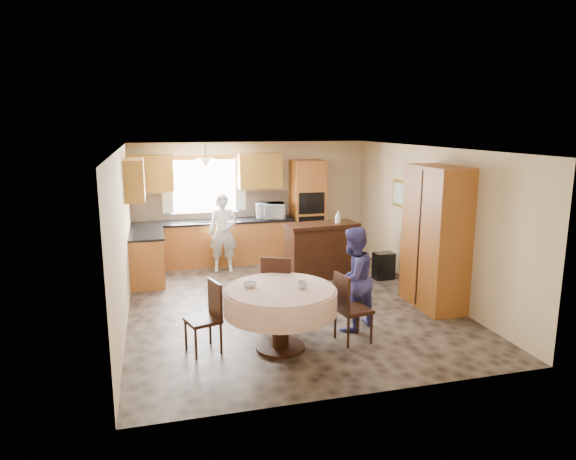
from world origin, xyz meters
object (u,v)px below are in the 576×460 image
(oven_tower, at_px, (307,210))
(dining_table, at_px, (280,302))
(chair_left, at_px, (208,313))
(chair_back, at_px, (277,287))
(cupboard, at_px, (436,237))
(person_sink, at_px, (223,233))
(person_dining, at_px, (353,279))
(sideboard, at_px, (321,252))
(chair_right, at_px, (349,305))

(oven_tower, xyz_separation_m, dining_table, (-1.69, -4.34, -0.41))
(oven_tower, height_order, chair_left, oven_tower)
(chair_back, bearing_deg, chair_left, 53.37)
(cupboard, relative_size, chair_left, 2.45)
(oven_tower, height_order, person_sink, oven_tower)
(oven_tower, bearing_deg, person_dining, -97.79)
(sideboard, relative_size, cupboard, 0.61)
(sideboard, distance_m, chair_right, 2.97)
(oven_tower, bearing_deg, sideboard, -96.53)
(sideboard, distance_m, dining_table, 3.27)
(cupboard, relative_size, person_sink, 1.46)
(sideboard, xyz_separation_m, chair_left, (-2.42, -2.70, 0.02))
(cupboard, distance_m, chair_right, 2.15)
(sideboard, bearing_deg, chair_right, -107.89)
(sideboard, bearing_deg, chair_back, -129.37)
(oven_tower, height_order, dining_table, oven_tower)
(chair_back, bearing_deg, cupboard, -152.59)
(sideboard, height_order, person_dining, person_dining)
(dining_table, distance_m, person_sink, 3.81)
(oven_tower, relative_size, chair_left, 2.32)
(chair_right, bearing_deg, chair_left, 74.85)
(dining_table, height_order, person_dining, person_dining)
(chair_back, relative_size, person_sink, 0.68)
(oven_tower, distance_m, dining_table, 4.68)
(cupboard, height_order, dining_table, cupboard)
(chair_left, height_order, person_sink, person_sink)
(cupboard, height_order, chair_left, cupboard)
(oven_tower, relative_size, chair_right, 2.24)
(person_sink, bearing_deg, chair_left, -92.18)
(oven_tower, bearing_deg, cupboard, -72.50)
(dining_table, height_order, chair_left, chair_left)
(chair_left, height_order, person_dining, person_dining)
(dining_table, bearing_deg, chair_back, 78.80)
(sideboard, relative_size, chair_left, 1.50)
(cupboard, distance_m, dining_table, 2.95)
(oven_tower, xyz_separation_m, chair_back, (-1.53, -3.55, -0.49))
(chair_left, bearing_deg, sideboard, 120.85)
(dining_table, relative_size, chair_back, 1.39)
(cupboard, distance_m, chair_back, 2.66)
(chair_left, bearing_deg, oven_tower, 130.80)
(chair_left, xyz_separation_m, chair_right, (1.83, -0.21, 0.02))
(chair_back, xyz_separation_m, person_sink, (-0.36, 3.01, 0.19))
(chair_back, xyz_separation_m, person_dining, (0.99, -0.40, 0.16))
(dining_table, relative_size, chair_left, 1.58)
(oven_tower, xyz_separation_m, cupboard, (1.07, -3.39, 0.06))
(person_sink, distance_m, person_dining, 3.66)
(chair_right, height_order, person_dining, person_dining)
(chair_left, distance_m, person_sink, 3.68)
(sideboard, relative_size, chair_right, 1.45)
(sideboard, distance_m, person_dining, 2.54)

